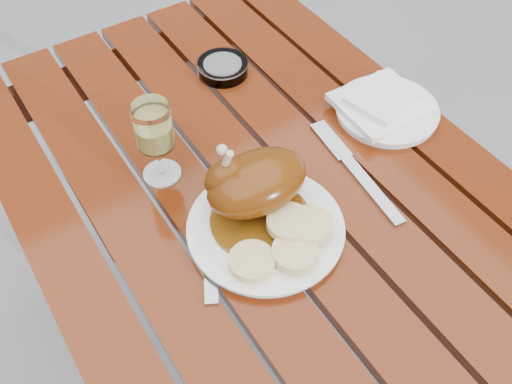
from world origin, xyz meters
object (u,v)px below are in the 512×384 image
Objects in this scene: table at (261,293)px; wine_glass at (156,143)px; ashtray at (223,68)px; dinner_plate at (266,229)px; side_plate at (387,111)px.

table is 0.49m from wine_glass.
table is 11.30× the size of ashtray.
wine_glass is at bearing 137.86° from table.
wine_glass is at bearing 112.20° from dinner_plate.
wine_glass reaches higher than table.
wine_glass reaches higher than ashtray.
side_plate is (0.44, -0.10, -0.07)m from wine_glass.
ashtray is (-0.21, 0.29, 0.01)m from side_plate.
ashtray is (0.15, 0.40, 0.00)m from dinner_plate.
table is 4.62× the size of dinner_plate.
table is 0.51m from ashtray.
ashtray reaches higher than table.
table is 7.50× the size of wine_glass.
ashtray is (0.24, 0.19, -0.07)m from wine_glass.
table is at bearing -108.34° from ashtray.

